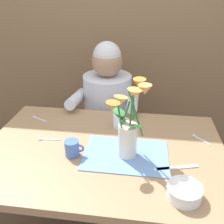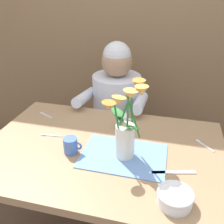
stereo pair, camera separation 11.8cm
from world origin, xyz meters
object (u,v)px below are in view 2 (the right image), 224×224
(ceramic_bowl, at_px, (175,197))
(coffee_cup, at_px, (122,122))
(flower_vase, at_px, (126,125))
(dinner_knife, at_px, (174,172))
(tea_cup, at_px, (71,145))
(seated_person, at_px, (116,118))

(ceramic_bowl, xyz_separation_m, coffee_cup, (-0.30, 0.48, 0.01))
(coffee_cup, bearing_deg, ceramic_bowl, -58.18)
(flower_vase, bearing_deg, dinner_knife, -15.37)
(flower_vase, bearing_deg, tea_cup, -172.36)
(tea_cup, bearing_deg, coffee_cup, 56.07)
(dinner_knife, relative_size, coffee_cup, 2.04)
(ceramic_bowl, distance_m, dinner_knife, 0.17)
(seated_person, height_order, dinner_knife, seated_person)
(flower_vase, distance_m, dinner_knife, 0.29)
(flower_vase, relative_size, ceramic_bowl, 2.72)
(ceramic_bowl, bearing_deg, tea_cup, 158.09)
(flower_vase, xyz_separation_m, coffee_cup, (-0.07, 0.25, -0.13))
(coffee_cup, bearing_deg, seated_person, 107.78)
(tea_cup, bearing_deg, flower_vase, 7.64)
(seated_person, height_order, tea_cup, seated_person)
(dinner_knife, height_order, coffee_cup, coffee_cup)
(ceramic_bowl, xyz_separation_m, tea_cup, (-0.49, 0.20, 0.01))
(tea_cup, relative_size, coffee_cup, 1.00)
(seated_person, xyz_separation_m, coffee_cup, (0.13, -0.41, 0.22))
(dinner_knife, distance_m, coffee_cup, 0.43)
(dinner_knife, xyz_separation_m, coffee_cup, (-0.29, 0.31, 0.04))
(dinner_knife, height_order, tea_cup, tea_cup)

